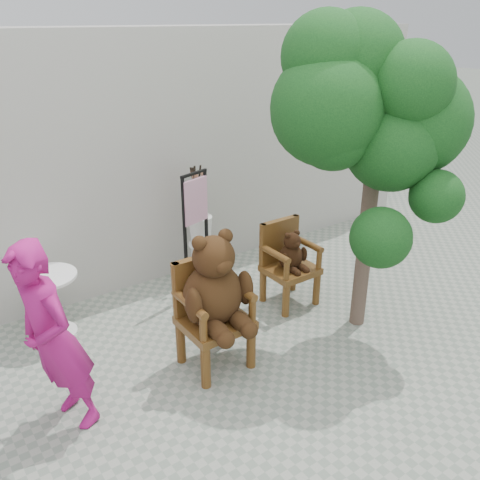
{
  "coord_description": "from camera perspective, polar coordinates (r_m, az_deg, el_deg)",
  "views": [
    {
      "loc": [
        -2.43,
        -2.75,
        3.1
      ],
      "look_at": [
        0.39,
        1.23,
        0.95
      ],
      "focal_mm": 38.0,
      "sensor_mm": 36.0,
      "label": 1
    }
  ],
  "objects": [
    {
      "name": "ground_plane",
      "position": [
        4.8,
        4.9,
        -16.5
      ],
      "size": [
        60.0,
        60.0,
        0.0
      ],
      "primitive_type": "plane",
      "color": "gray",
      "rests_on": "ground"
    },
    {
      "name": "person",
      "position": [
        4.2,
        -20.26,
        -10.43
      ],
      "size": [
        0.55,
        0.7,
        1.68
      ],
      "primitive_type": "imported",
      "rotation": [
        0.0,
        0.0,
        -1.29
      ],
      "color": "#A11366",
      "rests_on": "ground"
    },
    {
      "name": "display_stand",
      "position": [
        6.02,
        -4.88,
        -0.95
      ],
      "size": [
        0.53,
        0.46,
        1.51
      ],
      "rotation": [
        0.0,
        0.0,
        0.27
      ],
      "color": "black",
      "rests_on": "ground"
    },
    {
      "name": "chair_big",
      "position": [
        4.67,
        -2.93,
        -6.08
      ],
      "size": [
        0.68,
        0.73,
        1.38
      ],
      "color": "#4B2D10",
      "rests_on": "ground"
    },
    {
      "name": "stool_bucket",
      "position": [
        6.4,
        -4.46,
        1.18
      ],
      "size": [
        0.32,
        0.32,
        1.45
      ],
      "rotation": [
        0.0,
        0.0,
        -0.01
      ],
      "color": "white",
      "rests_on": "ground"
    },
    {
      "name": "cafe_table",
      "position": [
        5.61,
        -20.54,
        -6.13
      ],
      "size": [
        0.6,
        0.6,
        0.7
      ],
      "rotation": [
        0.0,
        0.0,
        -0.14
      ],
      "color": "white",
      "rests_on": "ground"
    },
    {
      "name": "back_wall",
      "position": [
        6.53,
        -12.53,
        9.08
      ],
      "size": [
        9.0,
        1.0,
        3.0
      ],
      "primitive_type": "cube",
      "color": "#AEACA3",
      "rests_on": "ground"
    },
    {
      "name": "chair_small",
      "position": [
        5.85,
        5.45,
        -1.96
      ],
      "size": [
        0.56,
        0.51,
        0.98
      ],
      "color": "#4B2D10",
      "rests_on": "ground"
    },
    {
      "name": "tree",
      "position": [
        4.9,
        14.38,
        13.73
      ],
      "size": [
        1.83,
        1.55,
        3.18
      ],
      "rotation": [
        0.0,
        0.0,
        0.33
      ],
      "color": "#433228",
      "rests_on": "ground"
    }
  ]
}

